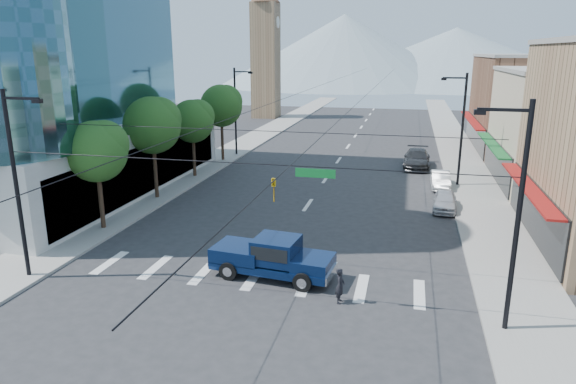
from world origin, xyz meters
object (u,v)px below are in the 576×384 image
pedestrian (340,286)px  parked_car_far (417,159)px  parked_car_near (445,201)px  pickup_truck (272,256)px  parked_car_mid (440,180)px

pedestrian → parked_car_far: 28.72m
pedestrian → parked_car_near: pedestrian is taller
pedestrian → parked_car_near: bearing=-16.2°
pedestrian → parked_car_near: (5.20, 15.07, -0.13)m
pickup_truck → parked_car_near: bearing=62.7°
pickup_truck → parked_car_near: pickup_truck is taller
parked_car_mid → parked_car_far: 7.50m
pickup_truck → parked_car_mid: 21.24m
pickup_truck → parked_car_far: (6.96, 26.62, -0.21)m
parked_car_far → parked_car_mid: bearing=-74.7°
parked_car_near → parked_car_mid: 6.17m
parked_car_mid → pickup_truck: bearing=-115.1°
parked_car_mid → parked_car_near: bearing=-90.7°
pickup_truck → parked_car_far: bearing=81.6°
parked_car_near → parked_car_mid: bearing=93.6°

